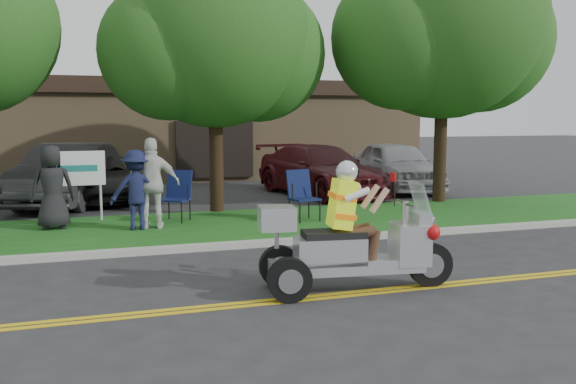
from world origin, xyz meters
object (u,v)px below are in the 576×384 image
object	(u,v)px
lawn_chair_a	(177,192)
lawn_chair_b	(302,192)
parked_car_left	(69,174)
trike_scooter	(349,246)
parked_car_far_right	(396,166)
spectator_adult_right	(153,183)
parked_car_mid	(94,179)
parked_car_right	(320,170)

from	to	relation	value
lawn_chair_a	lawn_chair_b	xyz separation A→B (m)	(2.81, -0.85, 0.00)
lawn_chair_b	parked_car_left	size ratio (longest dim) A/B	0.22
trike_scooter	parked_car_far_right	xyz separation A→B (m)	(6.56, 10.89, 0.18)
spectator_adult_right	parked_car_far_right	distance (m)	10.37
spectator_adult_right	parked_car_mid	size ratio (longest dim) A/B	0.41
parked_car_mid	trike_scooter	bearing A→B (deg)	-87.77
parked_car_left	trike_scooter	bearing A→B (deg)	-51.32
trike_scooter	parked_car_right	distance (m)	11.01
parked_car_left	parked_car_mid	bearing A→B (deg)	53.66
spectator_adult_right	parked_car_left	distance (m)	5.60
parked_car_left	parked_car_mid	world-z (taller)	parked_car_left
trike_scooter	parked_car_far_right	bearing A→B (deg)	66.60
lawn_chair_a	parked_car_mid	distance (m)	5.23
lawn_chair_b	parked_car_mid	bearing A→B (deg)	117.47
lawn_chair_b	parked_car_right	xyz separation A→B (m)	(2.37, 4.92, 0.04)
parked_car_left	parked_car_right	distance (m)	7.72
parked_car_left	parked_car_far_right	distance (m)	10.71
lawn_chair_a	parked_car_mid	world-z (taller)	parked_car_mid
trike_scooter	parked_car_mid	distance (m)	11.75
lawn_chair_a	parked_car_right	bearing A→B (deg)	69.77
lawn_chair_a	lawn_chair_b	size ratio (longest dim) A/B	0.99
parked_car_mid	parked_car_right	xyz separation A→B (m)	(7.00, -0.83, 0.13)
parked_car_left	parked_car_far_right	bearing A→B (deg)	18.45
trike_scooter	lawn_chair_b	xyz separation A→B (m)	(1.20, 5.49, 0.10)
lawn_chair_a	spectator_adult_right	bearing A→B (deg)	-94.30
parked_car_right	spectator_adult_right	bearing A→B (deg)	-151.04
parked_car_right	parked_car_mid	bearing A→B (deg)	161.79
lawn_chair_b	lawn_chair_a	bearing A→B (deg)	151.91
parked_car_left	lawn_chair_a	bearing A→B (deg)	-42.45
lawn_chair_a	lawn_chair_b	bearing A→B (deg)	14.88
spectator_adult_right	lawn_chair_a	bearing A→B (deg)	-114.56
parked_car_far_right	parked_car_left	bearing A→B (deg)	-172.94
trike_scooter	spectator_adult_right	world-z (taller)	spectator_adult_right
spectator_adult_right	lawn_chair_b	bearing A→B (deg)	-167.85
lawn_chair_b	parked_car_mid	distance (m)	7.38
spectator_adult_right	parked_car_left	bearing A→B (deg)	-58.99
lawn_chair_b	parked_car_far_right	world-z (taller)	parked_car_far_right
parked_car_left	parked_car_right	size ratio (longest dim) A/B	0.96
trike_scooter	lawn_chair_a	xyz separation A→B (m)	(-1.61, 6.33, 0.10)
spectator_adult_right	parked_car_right	world-z (taller)	spectator_adult_right
lawn_chair_b	parked_car_left	bearing A→B (deg)	124.28
trike_scooter	spectator_adult_right	distance (m)	5.91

